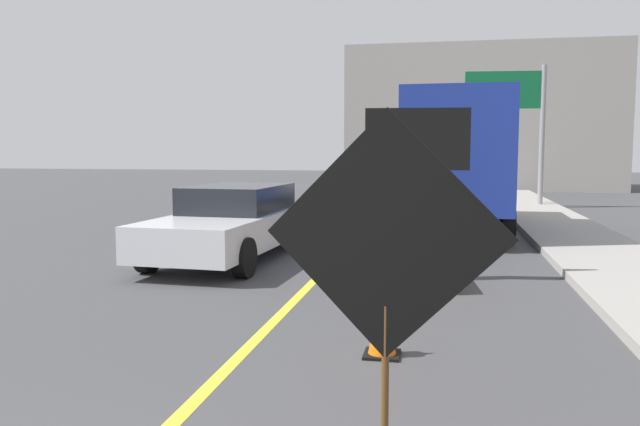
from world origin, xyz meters
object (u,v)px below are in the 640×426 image
object	(u,v)px
box_truck	(458,159)
highway_guide_sign	(520,111)
traffic_cone_mid_lane	(395,280)
pickup_car	(235,222)
roadwork_sign	(387,242)
arrow_board_trailer	(416,251)
traffic_cone_near_sign	(382,324)

from	to	relation	value
box_truck	highway_guide_sign	world-z (taller)	highway_guide_sign
highway_guide_sign	traffic_cone_mid_lane	size ratio (longest dim) A/B	6.53
pickup_car	highway_guide_sign	world-z (taller)	highway_guide_sign
roadwork_sign	box_truck	size ratio (longest dim) A/B	0.33
arrow_board_trailer	highway_guide_sign	xyz separation A→B (m)	(3.00, 13.44, 2.94)
highway_guide_sign	traffic_cone_mid_lane	world-z (taller)	highway_guide_sign
roadwork_sign	highway_guide_sign	xyz separation A→B (m)	(2.95, 19.24, 1.95)
arrow_board_trailer	traffic_cone_near_sign	world-z (taller)	arrow_board_trailer
traffic_cone_mid_lane	box_truck	bearing A→B (deg)	83.26
box_truck	roadwork_sign	bearing A→B (deg)	-93.30
arrow_board_trailer	box_truck	distance (m)	6.40
arrow_board_trailer	traffic_cone_mid_lane	bearing A→B (deg)	-96.43
box_truck	pickup_car	bearing A→B (deg)	-132.28
pickup_car	traffic_cone_mid_lane	xyz separation A→B (m)	(3.29, -3.28, -0.32)
highway_guide_sign	pickup_car	bearing A→B (deg)	-118.66
traffic_cone_mid_lane	roadwork_sign	bearing A→B (deg)	-86.54
pickup_car	traffic_cone_near_sign	bearing A→B (deg)	-57.60
highway_guide_sign	box_truck	bearing A→B (deg)	-107.38
highway_guide_sign	arrow_board_trailer	bearing A→B (deg)	-102.60
roadwork_sign	arrow_board_trailer	xyz separation A→B (m)	(-0.05, 5.80, -0.99)
traffic_cone_mid_lane	pickup_car	bearing A→B (deg)	135.11
box_truck	pickup_car	world-z (taller)	box_truck
box_truck	traffic_cone_near_sign	xyz separation A→B (m)	(-0.91, -9.89, -1.50)
box_truck	pickup_car	size ratio (longest dim) A/B	1.35
box_truck	traffic_cone_near_sign	world-z (taller)	box_truck
roadwork_sign	traffic_cone_mid_lane	xyz separation A→B (m)	(-0.25, 4.07, -1.09)
box_truck	arrow_board_trailer	bearing A→B (deg)	-96.82
arrow_board_trailer	traffic_cone_near_sign	size ratio (longest dim) A/B	4.11
box_truck	highway_guide_sign	bearing A→B (deg)	72.62
pickup_car	traffic_cone_near_sign	xyz separation A→B (m)	(3.32, -5.23, -0.37)
traffic_cone_mid_lane	highway_guide_sign	bearing A→B (deg)	78.09
arrow_board_trailer	pickup_car	world-z (taller)	arrow_board_trailer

